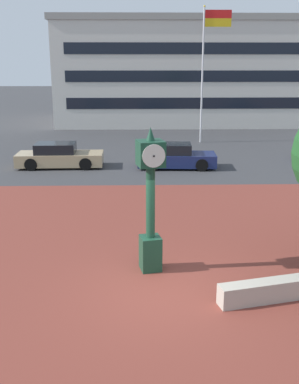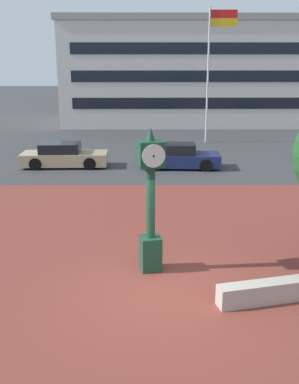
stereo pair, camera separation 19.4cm
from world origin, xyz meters
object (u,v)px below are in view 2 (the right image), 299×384
street_clock (151,200)px  car_street_mid (64,156)px  flagpole_primary (212,62)px  civic_building (189,72)px  car_street_distant (180,157)px

street_clock → car_street_mid: size_ratio=0.84×
car_street_mid → flagpole_primary: 12.53m
street_clock → civic_building: (3.86, 32.17, 2.60)m
street_clock → civic_building: civic_building is taller
civic_building → car_street_mid: bearing=-113.0°
car_street_distant → civic_building: 20.45m
car_street_mid → flagpole_primary: flagpole_primary is taller
car_street_distant → flagpole_primary: 9.58m
car_street_mid → flagpole_primary: (8.76, 7.55, 4.82)m
street_clock → flagpole_primary: flagpole_primary is taller
street_clock → car_street_distant: size_ratio=0.92×
civic_building → street_clock: bearing=-96.8°
car_street_mid → flagpole_primary: bearing=129.6°
car_street_mid → flagpole_primary: size_ratio=0.51×
flagpole_primary → car_street_distant: bearing=-108.3°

